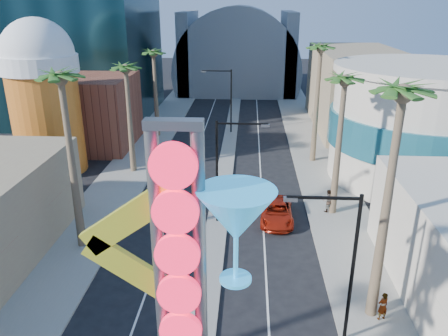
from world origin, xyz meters
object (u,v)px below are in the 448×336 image
red_pickup (277,212)px  pedestrian_b (328,201)px  neon_sign (204,271)px  pedestrian_a (383,306)px

red_pickup → pedestrian_b: size_ratio=2.82×
neon_sign → red_pickup: size_ratio=2.38×
pedestrian_a → pedestrian_b: (-0.82, 12.49, 0.12)m
red_pickup → pedestrian_b: bearing=21.2°
red_pickup → pedestrian_b: pedestrian_b is taller
pedestrian_a → pedestrian_b: size_ratio=0.88×
red_pickup → pedestrian_a: pedestrian_a is taller
neon_sign → pedestrian_b: neon_sign is taller
neon_sign → pedestrian_b: 21.52m
pedestrian_a → neon_sign: bearing=16.7°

